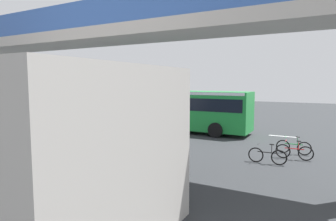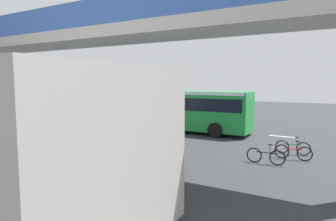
% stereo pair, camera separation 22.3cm
% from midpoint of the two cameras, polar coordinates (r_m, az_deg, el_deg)
% --- Properties ---
extents(ground, '(80.00, 80.00, 0.00)m').
position_cam_midpoint_polar(ground, '(22.55, 0.87, -4.16)').
color(ground, '#2D3033').
extents(city_bus, '(11.54, 2.85, 3.15)m').
position_cam_midpoint_polar(city_bus, '(22.72, 1.97, 0.70)').
color(city_bus, '#1E8C38').
rests_on(city_bus, ground).
extents(parked_van, '(4.80, 2.17, 2.05)m').
position_cam_midpoint_polar(parked_van, '(26.76, -23.04, -0.51)').
color(parked_van, silver).
rests_on(parked_van, ground).
extents(bicycle_red, '(1.77, 0.44, 0.96)m').
position_cam_midpoint_polar(bicycle_red, '(15.70, 23.89, -7.57)').
color(bicycle_red, black).
rests_on(bicycle_red, ground).
extents(bicycle_black, '(1.77, 0.44, 0.96)m').
position_cam_midpoint_polar(bicycle_black, '(14.45, 19.17, -8.52)').
color(bicycle_black, black).
rests_on(bicycle_black, ground).
extents(bicycle_green, '(1.77, 0.44, 0.96)m').
position_cam_midpoint_polar(bicycle_green, '(16.82, 23.79, -6.71)').
color(bicycle_green, black).
rests_on(bicycle_green, ground).
extents(pedestrian, '(0.38, 0.38, 1.79)m').
position_cam_midpoint_polar(pedestrian, '(26.55, -0.06, -0.75)').
color(pedestrian, '#2D2D38').
rests_on(pedestrian, ground).
extents(lane_dash_leftmost, '(2.00, 0.20, 0.01)m').
position_cam_midpoint_polar(lane_dash_leftmost, '(22.06, 22.20, -4.79)').
color(lane_dash_leftmost, silver).
rests_on(lane_dash_leftmost, ground).
extents(lane_dash_left, '(2.00, 0.20, 0.01)m').
position_cam_midpoint_polar(lane_dash_left, '(22.86, 12.18, -4.14)').
color(lane_dash_left, silver).
rests_on(lane_dash_left, ground).
extents(lane_dash_centre, '(2.00, 0.20, 0.01)m').
position_cam_midpoint_polar(lane_dash_centre, '(24.31, 3.11, -3.45)').
color(lane_dash_centre, silver).
rests_on(lane_dash_centre, ground).
extents(lane_dash_right, '(2.00, 0.20, 0.01)m').
position_cam_midpoint_polar(lane_dash_right, '(26.29, -4.76, -2.78)').
color(lane_dash_right, silver).
rests_on(lane_dash_right, ground).
extents(lane_dash_rightmost, '(2.00, 0.20, 0.01)m').
position_cam_midpoint_polar(lane_dash_rightmost, '(28.69, -11.41, -2.16)').
color(lane_dash_rightmost, silver).
rests_on(lane_dash_rightmost, ground).
extents(pedestrian_overpass, '(25.37, 2.60, 7.28)m').
position_cam_midpoint_polar(pedestrian_overpass, '(14.97, -16.06, 11.43)').
color(pedestrian_overpass, '#B2ADA5').
rests_on(pedestrian_overpass, ground).
extents(station_building, '(9.00, 5.04, 4.20)m').
position_cam_midpoint_polar(station_building, '(9.43, -29.08, -5.64)').
color(station_building, '#B2ADA5').
rests_on(station_building, ground).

